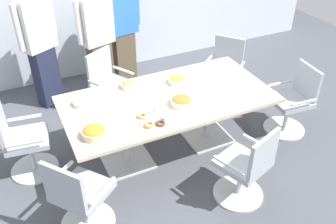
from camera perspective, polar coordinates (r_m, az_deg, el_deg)
name	(u,v)px	position (r m, az deg, el deg)	size (l,w,h in m)	color
ground_plane	(168,148)	(4.69, 0.00, -5.58)	(10.00, 10.00, 0.01)	#4C4F56
conference_table	(168,107)	(4.31, 0.00, 0.82)	(2.40, 1.20, 0.75)	#CCB793
office_chair_0	(224,73)	(5.52, 8.59, 5.95)	(0.76, 0.76, 0.91)	silver
office_chair_1	(110,87)	(5.17, -8.97, 3.77)	(0.74, 0.74, 0.91)	silver
office_chair_2	(23,143)	(4.42, -21.40, -4.53)	(0.61, 0.61, 0.91)	silver
office_chair_3	(80,199)	(3.63, -13.42, -12.88)	(0.76, 0.76, 0.91)	silver
office_chair_4	(246,169)	(3.90, 11.96, -8.59)	(0.69, 0.69, 0.91)	silver
office_chair_5	(293,103)	(5.04, 18.62, 1.30)	(0.58, 0.58, 0.91)	silver
person_standing_0	(39,42)	(5.37, -19.18, 10.07)	(0.57, 0.40, 1.82)	#232842
person_standing_1	(98,38)	(5.41, -10.74, 11.16)	(0.61, 0.33, 1.76)	brown
person_standing_2	(122,27)	(5.61, -7.12, 12.88)	(0.61, 0.29, 1.84)	brown
snack_bowl_chips_orange	(94,132)	(3.70, -11.32, -3.02)	(0.25, 0.25, 0.11)	beige
snack_bowl_pretzels	(182,101)	(4.10, 2.13, 1.69)	(0.25, 0.25, 0.10)	white
snack_bowl_chips_yellow	(177,80)	(4.50, 1.36, 4.97)	(0.20, 0.20, 0.10)	white
snack_bowl_cookies	(128,84)	(4.44, -6.11, 4.25)	(0.18, 0.18, 0.09)	white
donut_platter	(154,119)	(3.87, -2.21, -1.03)	(0.35, 0.35, 0.04)	white
plate_stack	(82,102)	(4.22, -13.03, 1.48)	(0.21, 0.21, 0.05)	white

